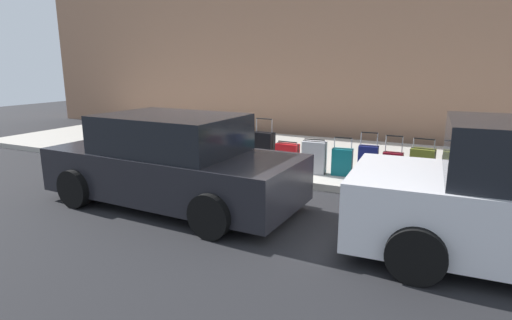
{
  "coord_description": "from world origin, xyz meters",
  "views": [
    {
      "loc": [
        -3.5,
        7.08,
        2.3
      ],
      "look_at": [
        -0.24,
        0.34,
        0.55
      ],
      "focal_mm": 28.41,
      "sensor_mm": 36.0,
      "label": 1
    }
  ],
  "objects_px": {
    "suitcase_olive_8": "(242,149)",
    "parked_car_charcoal_1": "(172,163)",
    "suitcase_red_6": "(287,157)",
    "bollard_post": "(151,140)",
    "suitcase_maroon_2": "(392,167)",
    "suitcase_silver_5": "(314,157)",
    "fire_hydrant": "(171,139)",
    "suitcase_black_0": "(452,172)",
    "suitcase_olive_1": "(422,167)",
    "suitcase_navy_10": "(204,148)",
    "suitcase_black_7": "(264,149)",
    "suitcase_teal_4": "(342,162)",
    "suitcase_navy_3": "(368,162)",
    "suitcase_maroon_9": "(223,150)"
  },
  "relations": [
    {
      "from": "suitcase_olive_8",
      "to": "parked_car_charcoal_1",
      "type": "relative_size",
      "value": 0.17
    },
    {
      "from": "suitcase_red_6",
      "to": "bollard_post",
      "type": "xyz_separation_m",
      "value": [
        3.56,
        0.12,
        0.09
      ]
    },
    {
      "from": "suitcase_maroon_2",
      "to": "suitcase_red_6",
      "type": "relative_size",
      "value": 1.47
    },
    {
      "from": "suitcase_maroon_2",
      "to": "parked_car_charcoal_1",
      "type": "height_order",
      "value": "parked_car_charcoal_1"
    },
    {
      "from": "suitcase_silver_5",
      "to": "fire_hydrant",
      "type": "relative_size",
      "value": 0.9
    },
    {
      "from": "suitcase_black_0",
      "to": "bollard_post",
      "type": "xyz_separation_m",
      "value": [
        6.7,
        0.17,
        0.07
      ]
    },
    {
      "from": "suitcase_olive_8",
      "to": "suitcase_black_0",
      "type": "bearing_deg",
      "value": -179.38
    },
    {
      "from": "fire_hydrant",
      "to": "suitcase_red_6",
      "type": "bearing_deg",
      "value": 179.43
    },
    {
      "from": "suitcase_olive_1",
      "to": "bollard_post",
      "type": "distance_m",
      "value": 6.2
    },
    {
      "from": "suitcase_navy_10",
      "to": "fire_hydrant",
      "type": "bearing_deg",
      "value": -3.04
    },
    {
      "from": "suitcase_black_7",
      "to": "suitcase_navy_10",
      "type": "bearing_deg",
      "value": 3.86
    },
    {
      "from": "suitcase_teal_4",
      "to": "suitcase_black_7",
      "type": "relative_size",
      "value": 0.73
    },
    {
      "from": "suitcase_olive_1",
      "to": "suitcase_silver_5",
      "type": "xyz_separation_m",
      "value": [
        2.04,
        0.11,
        -0.01
      ]
    },
    {
      "from": "suitcase_navy_3",
      "to": "fire_hydrant",
      "type": "relative_size",
      "value": 1.15
    },
    {
      "from": "suitcase_maroon_2",
      "to": "parked_car_charcoal_1",
      "type": "relative_size",
      "value": 0.21
    },
    {
      "from": "suitcase_silver_5",
      "to": "bollard_post",
      "type": "distance_m",
      "value": 4.15
    },
    {
      "from": "suitcase_olive_8",
      "to": "suitcase_black_7",
      "type": "bearing_deg",
      "value": -171.37
    },
    {
      "from": "suitcase_black_7",
      "to": "bollard_post",
      "type": "bearing_deg",
      "value": 3.82
    },
    {
      "from": "suitcase_black_7",
      "to": "fire_hydrant",
      "type": "xyz_separation_m",
      "value": [
        2.47,
        0.05,
        0.04
      ]
    },
    {
      "from": "suitcase_black_0",
      "to": "suitcase_olive_8",
      "type": "distance_m",
      "value": 4.24
    },
    {
      "from": "suitcase_navy_10",
      "to": "fire_hydrant",
      "type": "height_order",
      "value": "suitcase_navy_10"
    },
    {
      "from": "suitcase_maroon_9",
      "to": "suitcase_olive_8",
      "type": "bearing_deg",
      "value": -177.64
    },
    {
      "from": "suitcase_teal_4",
      "to": "suitcase_olive_8",
      "type": "relative_size",
      "value": 1.04
    },
    {
      "from": "suitcase_navy_3",
      "to": "suitcase_olive_8",
      "type": "xyz_separation_m",
      "value": [
        2.75,
        0.1,
        0.03
      ]
    },
    {
      "from": "suitcase_maroon_2",
      "to": "bollard_post",
      "type": "height_order",
      "value": "suitcase_maroon_2"
    },
    {
      "from": "suitcase_teal_4",
      "to": "parked_car_charcoal_1",
      "type": "height_order",
      "value": "parked_car_charcoal_1"
    },
    {
      "from": "suitcase_silver_5",
      "to": "suitcase_olive_1",
      "type": "bearing_deg",
      "value": -177.0
    },
    {
      "from": "suitcase_teal_4",
      "to": "parked_car_charcoal_1",
      "type": "distance_m",
      "value": 3.43
    },
    {
      "from": "suitcase_olive_1",
      "to": "suitcase_maroon_2",
      "type": "xyz_separation_m",
      "value": [
        0.51,
        0.12,
        -0.04
      ]
    },
    {
      "from": "suitcase_navy_10",
      "to": "suitcase_olive_1",
      "type": "bearing_deg",
      "value": -178.77
    },
    {
      "from": "suitcase_navy_3",
      "to": "suitcase_black_7",
      "type": "xyz_separation_m",
      "value": [
        2.23,
        0.02,
        0.06
      ]
    },
    {
      "from": "suitcase_red_6",
      "to": "bollard_post",
      "type": "height_order",
      "value": "bollard_post"
    },
    {
      "from": "suitcase_olive_1",
      "to": "parked_car_charcoal_1",
      "type": "xyz_separation_m",
      "value": [
        3.72,
        2.58,
        0.24
      ]
    },
    {
      "from": "suitcase_silver_5",
      "to": "suitcase_red_6",
      "type": "distance_m",
      "value": 0.6
    },
    {
      "from": "suitcase_black_0",
      "to": "suitcase_navy_10",
      "type": "distance_m",
      "value": 5.22
    },
    {
      "from": "suitcase_teal_4",
      "to": "suitcase_olive_8",
      "type": "bearing_deg",
      "value": 2.12
    },
    {
      "from": "suitcase_black_0",
      "to": "suitcase_silver_5",
      "type": "height_order",
      "value": "suitcase_black_0"
    },
    {
      "from": "suitcase_olive_1",
      "to": "suitcase_teal_4",
      "type": "relative_size",
      "value": 1.12
    },
    {
      "from": "suitcase_navy_3",
      "to": "suitcase_teal_4",
      "type": "xyz_separation_m",
      "value": [
        0.5,
        0.02,
        -0.05
      ]
    },
    {
      "from": "parked_car_charcoal_1",
      "to": "suitcase_teal_4",
      "type": "bearing_deg",
      "value": -130.8
    },
    {
      "from": "parked_car_charcoal_1",
      "to": "suitcase_maroon_9",
      "type": "bearing_deg",
      "value": -79.05
    },
    {
      "from": "suitcase_olive_1",
      "to": "suitcase_black_0",
      "type": "bearing_deg",
      "value": 176.35
    },
    {
      "from": "suitcase_black_0",
      "to": "suitcase_olive_1",
      "type": "distance_m",
      "value": 0.51
    },
    {
      "from": "suitcase_navy_3",
      "to": "suitcase_navy_10",
      "type": "height_order",
      "value": "suitcase_navy_3"
    },
    {
      "from": "suitcase_maroon_9",
      "to": "suitcase_olive_1",
      "type": "bearing_deg",
      "value": -178.67
    },
    {
      "from": "suitcase_black_7",
      "to": "suitcase_maroon_9",
      "type": "distance_m",
      "value": 0.99
    },
    {
      "from": "suitcase_teal_4",
      "to": "suitcase_silver_5",
      "type": "relative_size",
      "value": 1.08
    },
    {
      "from": "parked_car_charcoal_1",
      "to": "suitcase_black_0",
      "type": "bearing_deg",
      "value": -148.94
    },
    {
      "from": "suitcase_black_7",
      "to": "bollard_post",
      "type": "relative_size",
      "value": 1.44
    },
    {
      "from": "suitcase_teal_4",
      "to": "suitcase_navy_3",
      "type": "bearing_deg",
      "value": -178.16
    }
  ]
}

